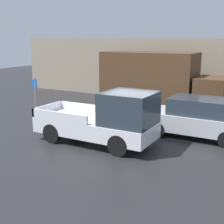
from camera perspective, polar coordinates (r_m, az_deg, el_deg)
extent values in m
plane|color=#232326|center=(13.01, 3.82, -5.69)|extent=(60.00, 60.00, 0.00)
cube|color=gray|center=(21.10, 14.77, 7.15)|extent=(28.00, 0.15, 4.21)
cube|color=silver|center=(12.87, -3.14, -2.69)|extent=(5.00, 1.94, 0.65)
cube|color=#28333D|center=(11.90, 3.13, 0.68)|extent=(1.90, 1.83, 1.24)
cube|color=silver|center=(14.09, -5.05, 0.81)|extent=(2.75, 0.10, 0.36)
cube|color=silver|center=(12.65, -9.72, -0.80)|extent=(2.75, 0.10, 0.36)
cube|color=silver|center=(14.17, -11.59, 0.66)|extent=(0.10, 1.94, 0.36)
cylinder|color=black|center=(12.97, 4.72, -3.89)|extent=(0.81, 0.26, 0.81)
cylinder|color=black|center=(11.51, 1.17, -6.12)|extent=(0.81, 0.26, 0.81)
cylinder|color=black|center=(14.47, -6.53, -2.09)|extent=(0.81, 0.26, 0.81)
cylinder|color=black|center=(13.18, -10.85, -3.81)|extent=(0.81, 0.26, 0.81)
cube|color=#B7BABF|center=(14.14, 15.17, -1.76)|extent=(4.66, 1.96, 0.74)
cube|color=#28333D|center=(13.94, 15.91, 1.03)|extent=(2.56, 1.72, 0.70)
cylinder|color=black|center=(15.42, 10.71, -1.50)|extent=(0.69, 0.22, 0.69)
cylinder|color=black|center=(13.82, 8.37, -3.16)|extent=(0.69, 0.22, 0.69)
cube|color=#4C331E|center=(17.92, 17.76, 3.34)|extent=(1.60, 2.23, 1.72)
cube|color=#4C331E|center=(18.90, 6.75, 6.32)|extent=(5.54, 2.35, 2.98)
cylinder|color=black|center=(19.14, 17.36, 1.43)|extent=(0.95, 0.30, 0.95)
cylinder|color=black|center=(17.15, 15.90, 0.18)|extent=(0.95, 0.30, 0.95)
cylinder|color=black|center=(20.51, 4.84, 2.78)|extent=(0.95, 0.30, 0.95)
cylinder|color=black|center=(18.67, 2.19, 1.75)|extent=(0.95, 0.30, 0.95)
cylinder|color=gray|center=(15.69, -13.75, 1.83)|extent=(0.07, 0.07, 2.41)
cube|color=blue|center=(15.52, -13.99, 5.08)|extent=(0.30, 0.02, 0.40)
cube|color=#194CB2|center=(20.62, 19.27, 2.31)|extent=(0.45, 0.40, 1.09)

